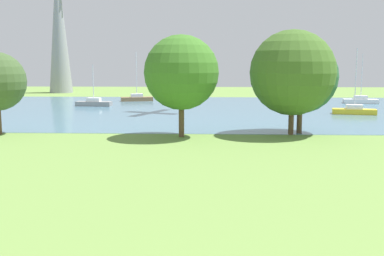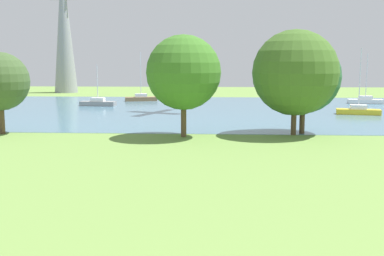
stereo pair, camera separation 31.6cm
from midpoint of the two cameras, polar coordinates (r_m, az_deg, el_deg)
ground_plane at (r=30.59m, az=1.28°, el=-3.11°), size 160.00×160.00×0.00m
water_surface at (r=58.30m, az=1.85°, el=2.31°), size 140.00×40.00×0.02m
sailboat_white at (r=70.92m, az=19.97°, el=3.24°), size 4.93×2.00×7.08m
sailboat_gray at (r=64.19m, az=-12.16°, el=3.07°), size 4.89×1.84×5.59m
sailboat_yellow at (r=55.99m, az=19.24°, el=2.08°), size 5.00×2.44×7.50m
sailboat_brown at (r=71.11m, az=-6.95°, el=3.69°), size 5.02×2.69×7.42m
tree_mid_shore at (r=36.65m, az=-1.58°, el=6.86°), size 5.93×5.93×8.12m
tree_east_far at (r=38.64m, az=12.08°, el=6.68°), size 6.98×6.98×8.59m
tree_west_far at (r=39.54m, az=13.07°, el=6.19°), size 6.09×6.09×7.81m
electricity_pylon at (r=93.72m, az=-16.22°, el=12.17°), size 6.40×4.40×25.93m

